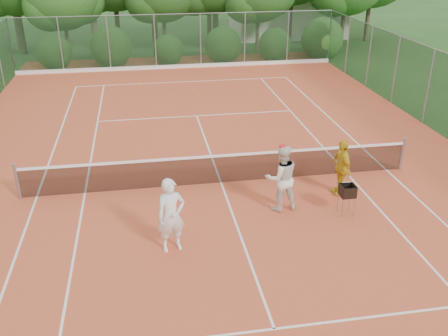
% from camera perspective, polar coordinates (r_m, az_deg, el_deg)
% --- Properties ---
extents(ground, '(120.00, 120.00, 0.00)m').
position_cam_1_polar(ground, '(15.46, -0.33, -1.80)').
color(ground, '#224719').
rests_on(ground, ground).
extents(clay_court, '(18.00, 36.00, 0.02)m').
position_cam_1_polar(clay_court, '(15.45, -0.33, -1.77)').
color(clay_court, '#CB532F').
rests_on(clay_court, ground).
extents(club_building, '(8.00, 5.00, 3.00)m').
position_cam_1_polar(club_building, '(39.62, 7.22, 16.97)').
color(club_building, beige).
rests_on(club_building, ground).
extents(tennis_net, '(11.97, 0.10, 1.10)m').
position_cam_1_polar(tennis_net, '(15.22, -0.33, -0.01)').
color(tennis_net, gray).
rests_on(tennis_net, clay_court).
extents(player_white, '(0.77, 0.59, 1.88)m').
position_cam_1_polar(player_white, '(11.94, -6.04, -5.42)').
color(player_white, white).
rests_on(player_white, clay_court).
extents(player_center_grp, '(0.99, 0.80, 1.95)m').
position_cam_1_polar(player_center_grp, '(13.70, 6.57, -1.10)').
color(player_center_grp, silver).
rests_on(player_center_grp, clay_court).
extents(player_yellow, '(0.49, 1.01, 1.68)m').
position_cam_1_polar(player_yellow, '(14.90, 13.24, 0.08)').
color(player_yellow, gold).
rests_on(player_yellow, clay_court).
extents(ball_hopper, '(0.38, 0.38, 0.87)m').
position_cam_1_polar(ball_hopper, '(13.89, 13.93, -2.59)').
color(ball_hopper, gray).
rests_on(ball_hopper, clay_court).
extents(stray_ball_a, '(0.07, 0.07, 0.07)m').
position_cam_1_polar(stray_ball_a, '(26.40, -9.50, 9.53)').
color(stray_ball_a, '#DFEE37').
rests_on(stray_ball_a, clay_court).
extents(stray_ball_b, '(0.07, 0.07, 0.07)m').
position_cam_1_polar(stray_ball_b, '(26.47, -1.10, 9.91)').
color(stray_ball_b, '#E5EE37').
rests_on(stray_ball_b, clay_court).
extents(stray_ball_c, '(0.07, 0.07, 0.07)m').
position_cam_1_polar(stray_ball_c, '(24.87, -3.45, 8.86)').
color(stray_ball_c, '#D0E635').
rests_on(stray_ball_c, clay_court).
extents(court_markings, '(11.03, 23.83, 0.01)m').
position_cam_1_polar(court_markings, '(15.45, -0.33, -1.72)').
color(court_markings, white).
rests_on(court_markings, clay_court).
extents(fence_back, '(18.07, 0.07, 3.00)m').
position_cam_1_polar(fence_back, '(29.21, -5.28, 14.21)').
color(fence_back, '#19381E').
rests_on(fence_back, clay_court).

